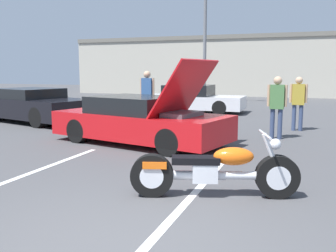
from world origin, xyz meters
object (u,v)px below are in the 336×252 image
at_px(light_pole, 206,36).
at_px(spectator_by_show_car, 298,99).
at_px(motorcycle, 214,171).
at_px(spectator_near_motorcycle, 147,92).
at_px(spectator_midground, 277,102).
at_px(parked_car_mid_row, 192,99).
at_px(parked_car_left_row, 33,105).
at_px(show_car_hood_open, 141,120).

xyz_separation_m(light_pole, spectator_by_show_car, (5.04, -8.47, -2.74)).
distance_m(light_pole, motorcycle, 16.22).
relative_size(light_pole, spectator_by_show_car, 4.07).
xyz_separation_m(spectator_near_motorcycle, spectator_midground, (4.35, -1.38, -0.10)).
bearing_deg(parked_car_mid_row, spectator_midground, -54.46).
relative_size(spectator_near_motorcycle, spectator_midground, 1.09).
height_order(motorcycle, spectator_by_show_car, spectator_by_show_car).
bearing_deg(parked_car_left_row, show_car_hood_open, -9.63).
bearing_deg(motorcycle, spectator_near_motorcycle, 102.58).
xyz_separation_m(spectator_near_motorcycle, spectator_by_show_car, (4.86, 0.29, -0.12)).
bearing_deg(spectator_near_motorcycle, parked_car_mid_row, 86.03).
distance_m(motorcycle, show_car_hood_open, 4.30).
xyz_separation_m(motorcycle, parked_car_mid_row, (-3.56, 10.92, 0.18)).
bearing_deg(spectator_midground, spectator_near_motorcycle, 162.41).
bearing_deg(show_car_hood_open, spectator_midground, 43.68).
bearing_deg(parked_car_mid_row, spectator_near_motorcycle, -93.75).
distance_m(light_pole, spectator_near_motorcycle, 9.15).
bearing_deg(light_pole, spectator_near_motorcycle, -88.78).
height_order(parked_car_mid_row, spectator_near_motorcycle, spectator_near_motorcycle).
bearing_deg(show_car_hood_open, parked_car_mid_row, 110.24).
xyz_separation_m(light_pole, spectator_midground, (4.53, -10.14, -2.72)).
height_order(parked_car_mid_row, spectator_by_show_car, spectator_by_show_car).
distance_m(motorcycle, spectator_by_show_car, 6.97).
bearing_deg(light_pole, parked_car_mid_row, -83.73).
distance_m(parked_car_left_row, spectator_by_show_car, 9.13).
bearing_deg(parked_car_mid_row, light_pole, 96.48).
distance_m(parked_car_mid_row, spectator_by_show_car, 6.10).
bearing_deg(spectator_midground, show_car_hood_open, -149.86).
bearing_deg(motorcycle, show_car_hood_open, 110.61).
bearing_deg(light_pole, parked_car_left_row, -112.96).
bearing_deg(parked_car_mid_row, motorcycle, -71.74).
distance_m(show_car_hood_open, spectator_by_show_car, 5.09).
xyz_separation_m(spectator_by_show_car, spectator_midground, (-0.51, -1.67, 0.02)).
distance_m(show_car_hood_open, spectator_midground, 3.68).
distance_m(motorcycle, spectator_near_motorcycle, 7.66).
relative_size(motorcycle, spectator_near_motorcycle, 1.30).
height_order(parked_car_left_row, spectator_midground, spectator_midground).
height_order(light_pole, spectator_near_motorcycle, light_pole).
distance_m(light_pole, spectator_midground, 11.44).
bearing_deg(motorcycle, light_pole, 86.98).
distance_m(show_car_hood_open, parked_car_left_row, 5.94).
relative_size(motorcycle, parked_car_mid_row, 0.52).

